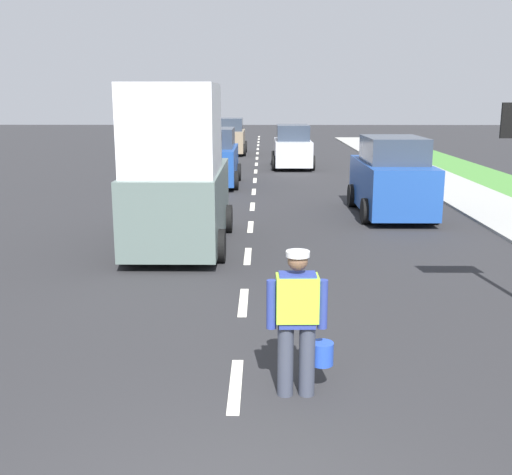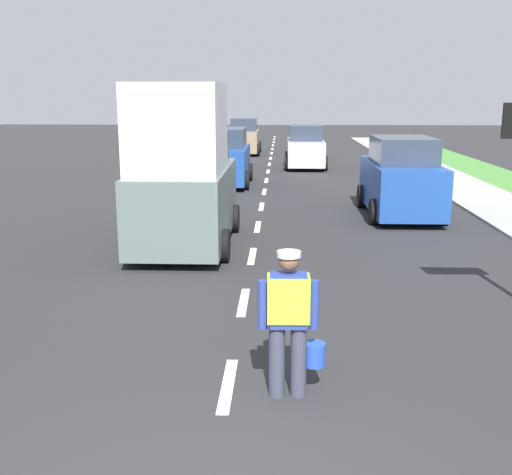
% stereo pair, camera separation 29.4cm
% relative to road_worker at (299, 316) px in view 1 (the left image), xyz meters
% --- Properties ---
extents(ground_plane, '(96.00, 96.00, 0.00)m').
position_rel_road_worker_xyz_m(ground_plane, '(-0.71, 18.50, -0.93)').
color(ground_plane, '#28282B').
extents(lane_center_line, '(0.14, 46.40, 0.01)m').
position_rel_road_worker_xyz_m(lane_center_line, '(-0.71, 22.70, -0.93)').
color(lane_center_line, silver).
rests_on(lane_center_line, ground).
extents(road_worker, '(0.76, 0.38, 1.67)m').
position_rel_road_worker_xyz_m(road_worker, '(0.00, 0.00, 0.00)').
color(road_worker, '#383D4C').
rests_on(road_worker, ground).
extents(delivery_truck, '(2.16, 4.60, 3.54)m').
position_rel_road_worker_xyz_m(delivery_truck, '(-2.23, 6.95, 0.68)').
color(delivery_truck, slate).
rests_on(delivery_truck, ground).
extents(car_oncoming_second, '(1.87, 4.06, 2.11)m').
position_rel_road_worker_xyz_m(car_oncoming_second, '(-2.20, 16.93, 0.05)').
color(car_oncoming_second, '#1E4799').
rests_on(car_oncoming_second, ground).
extents(car_outgoing_far, '(1.91, 3.85, 1.98)m').
position_rel_road_worker_xyz_m(car_outgoing_far, '(0.98, 22.75, -0.01)').
color(car_outgoing_far, silver).
rests_on(car_outgoing_far, ground).
extents(car_oncoming_third, '(1.87, 3.87, 2.04)m').
position_rel_road_worker_xyz_m(car_oncoming_third, '(-2.28, 29.67, 0.01)').
color(car_oncoming_third, gray).
rests_on(car_oncoming_third, ground).
extents(car_parked_far, '(2.01, 4.22, 2.19)m').
position_rel_road_worker_xyz_m(car_parked_far, '(3.20, 10.92, 0.09)').
color(car_parked_far, '#1E4799').
rests_on(car_parked_far, ground).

